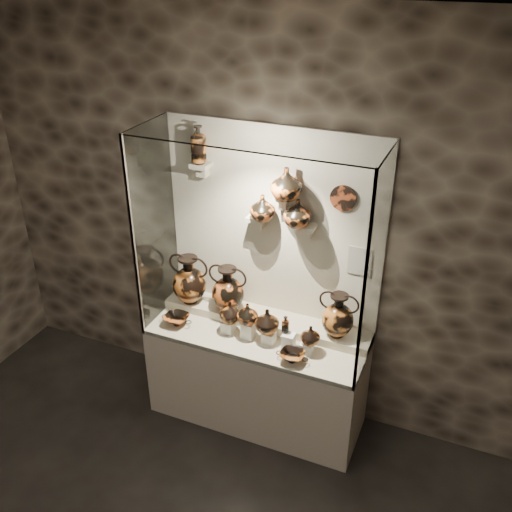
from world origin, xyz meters
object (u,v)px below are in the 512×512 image
Objects in this scene: kylix_right at (292,356)px; ovoid_vase_b at (286,184)px; jug_b at (248,314)px; jug_a at (230,312)px; jug_e at (311,335)px; kylix_left at (177,319)px; amphora_left at (189,280)px; amphora_right at (338,315)px; ovoid_vase_a at (263,208)px; amphora_mid at (228,289)px; lekythos_tall at (198,143)px; ovoid_vase_c at (298,213)px; jug_c at (267,321)px; lekythos_small at (286,323)px.

kylix_right is 1.23m from ovoid_vase_b.
ovoid_vase_b reaches higher than jug_b.
jug_a is at bearing -172.60° from kylix_right.
jug_e is 0.60× the size of kylix_left.
amphora_left is 1.24m from amphora_right.
ovoid_vase_a reaches higher than jug_e.
kylix_right is 1.09m from ovoid_vase_a.
jug_a is 0.75× the size of kylix_right.
amphora_left is 1.16× the size of amphora_right.
lekythos_tall reaches higher than amphora_mid.
kylix_right is (-0.08, -0.15, -0.11)m from jug_e.
lekythos_tall is at bearing -170.26° from ovoid_vase_a.
kylix_left is 1.39m from lekythos_tall.
ovoid_vase_c is (0.27, -0.00, 0.00)m from ovoid_vase_a.
amphora_right reaches higher than jug_c.
amphora_right is 0.97m from ovoid_vase_a.
ovoid_vase_a is at bearing 119.08° from lekythos_small.
amphora_right is at bearing 68.68° from jug_e.
ovoid_vase_b is at bearing -147.28° from ovoid_vase_c.
jug_b is 0.47m from kylix_right.
amphora_mid is 0.77m from kylix_right.
ovoid_vase_c reaches higher than amphora_left.
jug_b is 0.73× the size of ovoid_vase_b.
lekythos_tall reaches higher than jug_a.
jug_a is at bearing -41.81° from lekythos_tall.
amphora_mid is 2.59× the size of jug_e.
amphora_left is 0.33m from kylix_left.
lekythos_small is 0.90m from kylix_left.
jug_b is (0.25, -0.19, -0.05)m from amphora_mid.
ovoid_vase_a reaches higher than kylix_left.
jug_c is 0.99× the size of ovoid_vase_a.
ovoid_vase_c is (0.88, 0.07, 0.71)m from amphora_left.
lekythos_small is 1.46m from lekythos_tall.
amphora_left is 2.40× the size of jug_a.
lekythos_small is at bearing -164.92° from amphora_right.
ovoid_vase_b is at bearing 93.57° from lekythos_small.
amphora_mid is 0.78m from jug_e.
ovoid_vase_b reaches higher than ovoid_vase_c.
kylix_right is at bearing -2.55° from amphora_left.
amphora_left is 2.76× the size of jug_e.
jug_c is at bearing -26.34° from lekythos_tall.
ovoid_vase_a is (-0.48, 0.24, 0.83)m from jug_e.
jug_a is 0.30m from jug_c.
amphora_right reaches higher than jug_e.
kylix_left is (-1.08, -0.07, -0.10)m from jug_e.
lekythos_small is at bearing 4.78° from amphora_left.
jug_b is 0.81m from ovoid_vase_a.
ovoid_vase_c is at bearing 72.04° from lekythos_small.
amphora_left is 0.77m from jug_c.
jug_c is 0.77× the size of kylix_left.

